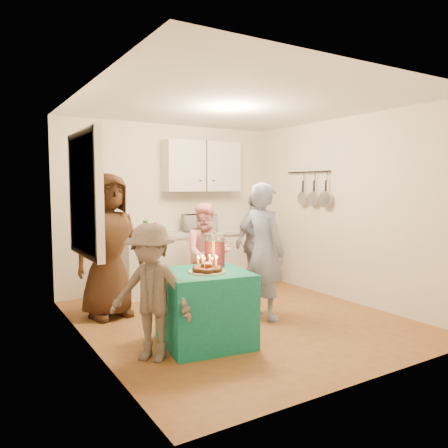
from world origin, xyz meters
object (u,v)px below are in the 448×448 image
man_birthday (264,251)px  woman_back_right (255,243)px  party_table (205,307)px  woman_back_left (108,246)px  woman_back_center (207,254)px  child_near_left (151,292)px  counter (190,262)px  microwave (199,223)px  punch_jar (215,251)px

man_birthday → woman_back_right: size_ratio=1.07×
party_table → woman_back_left: bearing=111.7°
man_birthday → woman_back_center: bearing=6.7°
woman_back_center → man_birthday: bearing=-58.8°
man_birthday → woman_back_center: 0.98m
party_table → man_birthday: 1.21m
woman_back_right → child_near_left: 2.77m
party_table → child_near_left: (-0.64, -0.12, 0.27)m
child_near_left → woman_back_center: bearing=95.7°
counter → microwave: microwave is taller
woman_back_center → woman_back_right: 0.90m
punch_jar → man_birthday: 0.86m
punch_jar → microwave: bearing=66.1°
woman_back_right → microwave: bearing=102.5°
woman_back_right → woman_back_center: bearing=164.9°
microwave → man_birthday: (-0.08, -1.82, -0.21)m
child_near_left → woman_back_left: bearing=137.5°
man_birthday → woman_back_right: man_birthday is taller
man_birthday → woman_back_left: 1.92m
microwave → woman_back_center: size_ratio=0.35×
woman_back_center → woman_back_right: (0.89, 0.10, 0.09)m
counter → man_birthday: bearing=-87.3°
counter → man_birthday: (0.09, -1.82, 0.41)m
counter → woman_back_center: 0.95m
punch_jar → man_birthday: man_birthday is taller
woman_back_left → woman_back_center: woman_back_left is taller
punch_jar → woman_back_left: size_ratio=0.19×
microwave → woman_back_left: size_ratio=0.28×
party_table → child_near_left: size_ratio=0.66×
man_birthday → child_near_left: size_ratio=1.30×
woman_back_center → punch_jar: bearing=-100.8°
child_near_left → counter: bearing=105.5°
counter → woman_back_center: size_ratio=1.57×
child_near_left → woman_back_right: bearing=83.9°
woman_back_left → woman_back_center: 1.36m
woman_back_left → microwave: bearing=15.3°
punch_jar → child_near_left: 0.95m
woman_back_center → counter: bearing=92.6°
punch_jar → woman_back_left: 1.49m
party_table → child_near_left: child_near_left is taller
counter → party_table: size_ratio=2.59×
counter → woman_back_center: woman_back_center is taller
microwave → party_table: 2.57m
woman_back_center → child_near_left: size_ratio=1.08×
microwave → woman_back_left: woman_back_left is taller
woman_back_left → woman_back_right: woman_back_left is taller
microwave → woman_back_right: bearing=-50.7°
punch_jar → woman_back_left: woman_back_left is taller
punch_jar → woman_back_center: woman_back_center is taller
man_birthday → microwave: bearing=-12.3°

